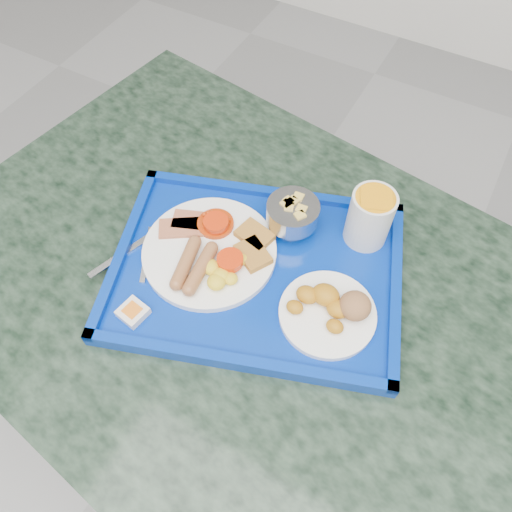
{
  "coord_description": "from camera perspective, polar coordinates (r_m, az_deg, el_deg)",
  "views": [
    {
      "loc": [
        -0.19,
        0.65,
        1.47
      ],
      "look_at": [
        -0.4,
        1.04,
        0.79
      ],
      "focal_mm": 35.0,
      "sensor_mm": 36.0,
      "label": 1
    }
  ],
  "objects": [
    {
      "name": "jam_packet",
      "position": [
        0.82,
        -13.89,
        -6.25
      ],
      "size": [
        0.05,
        0.05,
        0.02
      ],
      "rotation": [
        0.0,
        0.0,
        -0.17
      ],
      "color": "white",
      "rests_on": "tray"
    },
    {
      "name": "knife",
      "position": [
        0.89,
        -14.2,
        0.75
      ],
      "size": [
        0.06,
        0.16,
        0.0
      ],
      "primitive_type": "cube",
      "rotation": [
        0.0,
        0.0,
        -0.33
      ],
      "color": "#A9AAAC",
      "rests_on": "tray"
    },
    {
      "name": "fruit_bowl",
      "position": [
        0.86,
        4.22,
        4.91
      ],
      "size": [
        0.09,
        0.09,
        0.06
      ],
      "color": "#A9AAAC",
      "rests_on": "tray"
    },
    {
      "name": "main_plate",
      "position": [
        0.85,
        -5.04,
        0.55
      ],
      "size": [
        0.23,
        0.23,
        0.04
      ],
      "rotation": [
        0.0,
        0.0,
        0.07
      ],
      "color": "white",
      "rests_on": "tray"
    },
    {
      "name": "juice_cup",
      "position": [
        0.86,
        12.9,
        4.43
      ],
      "size": [
        0.07,
        0.07,
        0.1
      ],
      "color": "silver",
      "rests_on": "tray"
    },
    {
      "name": "tray",
      "position": [
        0.85,
        -0.0,
        -1.74
      ],
      "size": [
        0.57,
        0.49,
        0.03
      ],
      "rotation": [
        0.0,
        0.0,
        0.33
      ],
      "color": "#032A9A",
      "rests_on": "table"
    },
    {
      "name": "table",
      "position": [
        1.01,
        0.32,
        -9.39
      ],
      "size": [
        1.29,
        0.96,
        0.74
      ],
      "rotation": [
        0.0,
        0.0,
        -0.16
      ],
      "color": "slate",
      "rests_on": "floor"
    },
    {
      "name": "spoon",
      "position": [
        0.88,
        -9.28,
        1.88
      ],
      "size": [
        0.09,
        0.14,
        0.01
      ],
      "rotation": [
        0.0,
        0.0,
        0.49
      ],
      "color": "#A9AAAC",
      "rests_on": "tray"
    },
    {
      "name": "bread_plate",
      "position": [
        0.79,
        8.64,
        -6.0
      ],
      "size": [
        0.15,
        0.15,
        0.05
      ],
      "rotation": [
        0.0,
        0.0,
        0.41
      ],
      "color": "white",
      "rests_on": "tray"
    }
  ]
}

